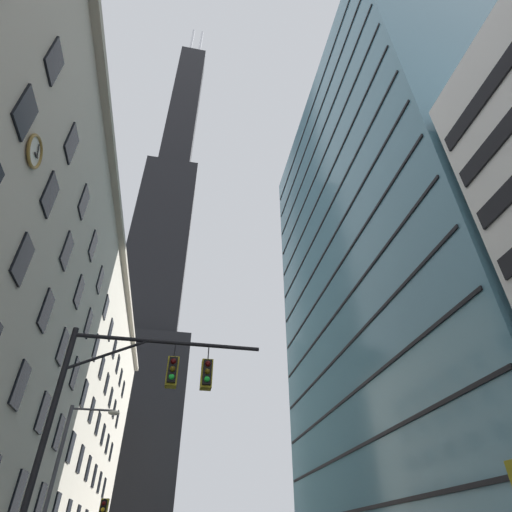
# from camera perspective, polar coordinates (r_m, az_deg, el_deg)

# --- Properties ---
(station_building) EXTENTS (13.28, 70.35, 28.72)m
(station_building) POSITION_cam_1_polar(r_m,az_deg,el_deg) (42.68, -30.66, -13.80)
(station_building) COLOR beige
(station_building) RESTS_ON ground
(dark_skyscraper) EXTENTS (23.30, 23.30, 210.33)m
(dark_skyscraper) POSITION_cam_1_polar(r_m,az_deg,el_deg) (116.68, -14.28, -4.15)
(dark_skyscraper) COLOR black
(dark_skyscraper) RESTS_ON ground
(glass_office_midrise) EXTENTS (18.47, 36.59, 55.99)m
(glass_office_midrise) POSITION_cam_1_polar(r_m,az_deg,el_deg) (47.98, 20.46, -0.08)
(glass_office_midrise) COLOR teal
(glass_office_midrise) RESTS_ON ground
(traffic_signal_mast) EXTENTS (6.86, 0.63, 7.78)m
(traffic_signal_mast) POSITION_cam_1_polar(r_m,az_deg,el_deg) (14.95, -16.25, -18.52)
(traffic_signal_mast) COLOR black
(traffic_signal_mast) RESTS_ON sidewalk_left
(street_lamppost) EXTENTS (2.42, 0.32, 7.22)m
(street_lamppost) POSITION_cam_1_polar(r_m,az_deg,el_deg) (22.74, -25.39, -25.58)
(street_lamppost) COLOR #47474C
(street_lamppost) RESTS_ON sidewalk_left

